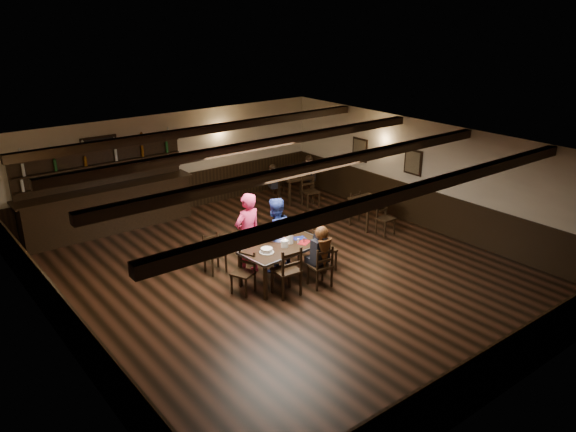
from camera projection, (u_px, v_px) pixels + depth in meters
ground at (286, 275)px, 11.81m from camera, size 10.00×10.00×0.00m
room_shell at (285, 196)px, 11.23m from camera, size 9.02×10.02×2.71m
dining_table at (283, 249)px, 11.37m from camera, size 1.84×1.04×0.75m
chair_near_left at (289, 268)px, 10.75m from camera, size 0.51×0.49×1.03m
chair_near_right at (322, 264)px, 11.12m from camera, size 0.46×0.44×0.89m
chair_end_left at (245, 269)px, 10.98m from camera, size 0.50×0.51×0.84m
chair_end_right at (321, 246)px, 11.88m from camera, size 0.50×0.52×0.93m
chair_far_pushed at (213, 250)px, 11.84m from camera, size 0.40×0.38×0.83m
woman_pink at (248, 234)px, 11.59m from camera, size 0.69×0.50×1.78m
man_blue at (275, 235)px, 11.74m from camera, size 0.80×0.63×1.63m
seated_person at (321, 247)px, 11.05m from camera, size 0.36×0.53×0.87m
cake at (267, 251)px, 11.05m from camera, size 0.29×0.29×0.09m
plate_stack_a at (285, 243)px, 11.30m from camera, size 0.15×0.15×0.14m
plate_stack_b at (289, 238)px, 11.48m from camera, size 0.17×0.17×0.20m
tea_light at (283, 242)px, 11.51m from camera, size 0.06×0.06×0.06m
salt_shaker at (298, 241)px, 11.48m from camera, size 0.04×0.04×0.10m
pepper_shaker at (304, 240)px, 11.54m from camera, size 0.04×0.04×0.09m
drink_glass at (290, 238)px, 11.63m from camera, size 0.07×0.07×0.11m
menu_red at (304, 242)px, 11.54m from camera, size 0.34×0.30×0.00m
menu_blue at (299, 238)px, 11.74m from camera, size 0.30×0.25×0.00m
bar_counter at (108, 203)px, 13.92m from camera, size 4.38×0.70×2.20m
back_table_a at (368, 203)px, 14.16m from camera, size 0.77×0.77×0.75m
back_table_b at (295, 179)px, 16.05m from camera, size 1.01×1.01×0.75m
bg_patron_left at (273, 176)px, 15.81m from camera, size 0.30×0.38×0.68m
bg_patron_right at (309, 168)px, 16.43m from camera, size 0.23×0.37×0.76m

